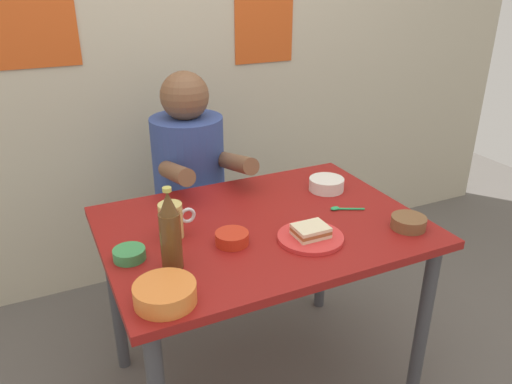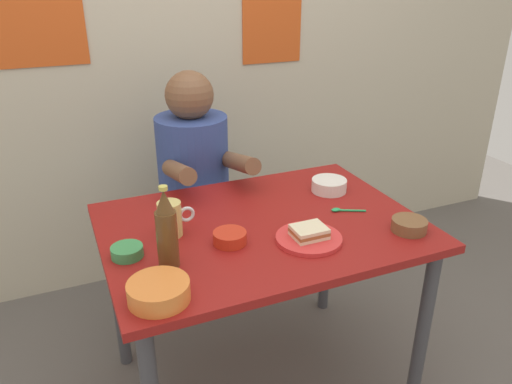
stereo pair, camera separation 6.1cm
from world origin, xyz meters
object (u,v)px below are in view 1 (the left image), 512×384
object	(u,v)px
sandwich	(311,231)
rice_bowl_white	(326,184)
dining_table	(262,246)
person_seated	(189,162)
beer_mug	(172,220)
stool	(193,242)
beer_bottle	(170,233)
plate_orange	(310,237)

from	to	relation	value
sandwich	rice_bowl_white	size ratio (longest dim) A/B	0.79
dining_table	person_seated	xyz separation A→B (m)	(-0.06, 0.62, 0.12)
beer_mug	rice_bowl_white	world-z (taller)	beer_mug
beer_mug	rice_bowl_white	distance (m)	0.68
stool	beer_bottle	world-z (taller)	beer_bottle
plate_orange	rice_bowl_white	world-z (taller)	rice_bowl_white
plate_orange	person_seated	bearing A→B (deg)	101.27
rice_bowl_white	stool	bearing A→B (deg)	131.27
sandwich	beer_bottle	distance (m)	0.47
dining_table	sandwich	bearing A→B (deg)	-61.07
beer_bottle	sandwich	bearing A→B (deg)	-3.86
person_seated	rice_bowl_white	xyz separation A→B (m)	(0.42, -0.47, 0.00)
plate_orange	beer_mug	size ratio (longest dim) A/B	1.75
beer_mug	beer_bottle	world-z (taller)	beer_bottle
beer_bottle	dining_table	bearing A→B (deg)	21.02
stool	sandwich	xyz separation A→B (m)	(0.16, -0.80, 0.42)
dining_table	plate_orange	world-z (taller)	plate_orange
person_seated	dining_table	bearing A→B (deg)	-84.22
dining_table	rice_bowl_white	xyz separation A→B (m)	(0.36, 0.15, 0.12)
sandwich	plate_orange	bearing A→B (deg)	0.00
rice_bowl_white	sandwich	bearing A→B (deg)	-129.76
sandwich	beer_mug	xyz separation A→B (m)	(-0.41, 0.22, 0.03)
dining_table	stool	world-z (taller)	dining_table
person_seated	beer_mug	size ratio (longest dim) A/B	5.71
dining_table	beer_mug	world-z (taller)	beer_mug
person_seated	beer_mug	world-z (taller)	person_seated
stool	beer_mug	xyz separation A→B (m)	(-0.25, -0.59, 0.45)
beer_bottle	rice_bowl_white	distance (m)	0.79
person_seated	rice_bowl_white	distance (m)	0.63
beer_bottle	beer_mug	bearing A→B (deg)	73.52
stool	plate_orange	size ratio (longest dim) A/B	2.05
stool	plate_orange	bearing A→B (deg)	-78.89
dining_table	beer_mug	size ratio (longest dim) A/B	8.73
sandwich	beer_mug	distance (m)	0.46
dining_table	plate_orange	bearing A→B (deg)	-61.07
person_seated	stool	bearing A→B (deg)	90.00
stool	beer_mug	bearing A→B (deg)	-112.97
person_seated	sandwich	distance (m)	0.81
beer_mug	sandwich	bearing A→B (deg)	-27.91
stool	beer_bottle	bearing A→B (deg)	-111.47
plate_orange	sandwich	size ratio (longest dim) A/B	2.00
dining_table	stool	bearing A→B (deg)	95.68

